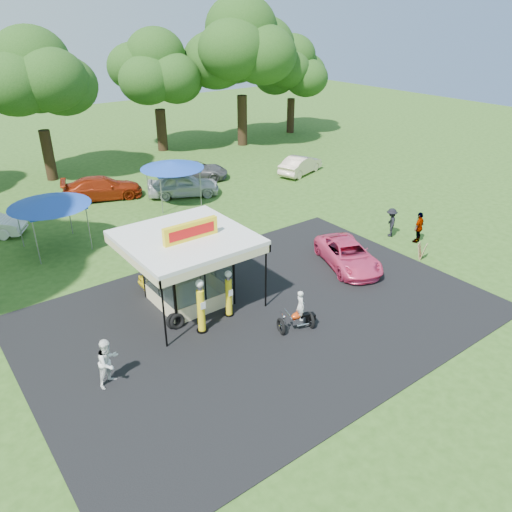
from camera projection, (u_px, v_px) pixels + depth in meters
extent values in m
plane|color=#2E5019|center=(291.00, 336.00, 21.05)|extent=(120.00, 120.00, 0.00)
cube|color=black|center=(262.00, 314.00, 22.47)|extent=(20.00, 14.00, 0.04)
cube|color=white|center=(190.00, 300.00, 23.53)|extent=(3.00, 3.00, 0.06)
cube|color=white|center=(185.00, 237.00, 22.08)|extent=(5.40, 5.40, 0.18)
cube|color=yellow|center=(191.00, 231.00, 21.50)|extent=(2.60, 0.25, 0.80)
cube|color=red|center=(192.00, 232.00, 21.41)|extent=(2.21, 0.02, 0.45)
cylinder|color=black|center=(164.00, 314.00, 19.64)|extent=(0.08, 0.08, 3.20)
cylinder|color=black|center=(266.00, 276.00, 22.38)|extent=(0.08, 0.08, 3.20)
cylinder|color=black|center=(202.00, 331.00, 21.29)|extent=(0.47, 0.47, 0.11)
cylinder|color=yellow|center=(201.00, 310.00, 20.84)|extent=(0.32, 0.32, 1.93)
cylinder|color=silver|center=(200.00, 288.00, 20.36)|extent=(0.21, 0.21, 0.21)
sphere|color=white|center=(200.00, 284.00, 20.26)|extent=(0.34, 0.34, 0.34)
cube|color=white|center=(203.00, 306.00, 20.55)|extent=(0.24, 0.02, 0.32)
cylinder|color=black|center=(229.00, 314.00, 22.42)|extent=(0.42, 0.42, 0.10)
cylinder|color=yellow|center=(229.00, 297.00, 22.01)|extent=(0.29, 0.29, 1.73)
cylinder|color=silver|center=(228.00, 278.00, 21.58)|extent=(0.19, 0.19, 0.19)
sphere|color=white|center=(228.00, 274.00, 21.49)|extent=(0.31, 0.31, 0.31)
cube|color=white|center=(231.00, 293.00, 21.76)|extent=(0.21, 0.02, 0.29)
torus|color=black|center=(281.00, 327.00, 21.10)|extent=(0.36, 0.78, 0.77)
torus|color=black|center=(310.00, 320.00, 21.53)|extent=(0.36, 0.78, 0.77)
cube|color=silver|center=(297.00, 320.00, 21.27)|extent=(0.55, 0.39, 0.27)
ellipsoid|color=#E34110|center=(297.00, 315.00, 21.15)|extent=(0.58, 0.33, 0.27)
cube|color=black|center=(304.00, 315.00, 21.28)|extent=(0.55, 0.37, 0.09)
cube|color=black|center=(311.00, 316.00, 21.46)|extent=(0.39, 0.39, 0.26)
cylinder|color=silver|center=(284.00, 320.00, 21.00)|extent=(0.40, 0.17, 0.81)
cylinder|color=silver|center=(287.00, 313.00, 20.90)|extent=(0.20, 0.54, 0.05)
sphere|color=silver|center=(284.00, 317.00, 20.93)|extent=(0.15, 0.15, 0.15)
imported|color=white|center=(300.00, 305.00, 20.98)|extent=(0.46, 0.57, 1.37)
torus|color=black|center=(177.00, 321.00, 21.38)|extent=(0.72, 0.34, 0.72)
torus|color=black|center=(173.00, 321.00, 21.41)|extent=(0.74, 0.43, 0.72)
cube|color=#593819|center=(423.00, 252.00, 27.24)|extent=(0.55, 0.40, 0.89)
cube|color=#593819|center=(420.00, 250.00, 27.39)|extent=(0.55, 0.40, 0.89)
imported|color=yellow|center=(167.00, 274.00, 24.91)|extent=(2.82, 1.13, 0.96)
imported|color=#EE4074|center=(348.00, 255.00, 26.40)|extent=(3.84, 5.31, 1.34)
imported|color=white|center=(108.00, 362.00, 17.97)|extent=(1.15, 1.05, 1.92)
imported|color=black|center=(391.00, 222.00, 29.86)|extent=(1.27, 1.26, 1.76)
imported|color=gray|center=(419.00, 227.00, 29.05)|extent=(1.17, 0.70, 1.87)
imported|color=maroon|center=(102.00, 188.00, 35.80)|extent=(5.96, 3.86, 1.60)
imported|color=silver|center=(183.00, 184.00, 36.31)|extent=(5.50, 4.07, 1.74)
imported|color=#565558|center=(196.00, 171.00, 39.93)|extent=(5.52, 4.73, 1.41)
imported|color=beige|center=(300.00, 165.00, 41.20)|extent=(4.86, 2.94, 1.51)
cylinder|color=gray|center=(20.00, 226.00, 28.45)|extent=(0.06, 0.06, 2.48)
cylinder|color=gray|center=(71.00, 215.00, 30.01)|extent=(0.06, 0.06, 2.48)
cylinder|color=gray|center=(35.00, 243.00, 26.38)|extent=(0.06, 0.06, 2.48)
cylinder|color=gray|center=(88.00, 230.00, 27.94)|extent=(0.06, 0.06, 2.48)
cube|color=#1A42AE|center=(50.00, 206.00, 27.61)|extent=(3.10, 3.10, 0.12)
cone|color=#1A42AE|center=(49.00, 201.00, 27.47)|extent=(4.46, 4.46, 0.52)
cylinder|color=gray|center=(146.00, 185.00, 35.05)|extent=(0.06, 0.06, 2.42)
cylinder|color=gray|center=(181.00, 178.00, 36.57)|extent=(0.06, 0.06, 2.42)
cylinder|color=gray|center=(165.00, 196.00, 33.03)|extent=(0.06, 0.06, 2.42)
cylinder|color=gray|center=(202.00, 188.00, 34.55)|extent=(0.06, 0.06, 2.42)
cube|color=#1A42AE|center=(172.00, 169.00, 34.23)|extent=(3.03, 3.03, 0.12)
cone|color=#1A42AE|center=(172.00, 164.00, 34.09)|extent=(4.36, 4.36, 0.50)
cylinder|color=black|center=(48.00, 155.00, 39.30)|extent=(0.85, 0.85, 3.95)
ellipsoid|color=#1B4213|center=(36.00, 87.00, 37.01)|extent=(9.47, 9.47, 8.12)
cylinder|color=black|center=(162.00, 130.00, 47.57)|extent=(0.97, 0.97, 3.87)
ellipsoid|color=#1B4213|center=(157.00, 75.00, 45.37)|extent=(9.02, 9.02, 7.73)
cylinder|color=black|center=(242.00, 121.00, 49.25)|extent=(0.96, 0.96, 4.81)
ellipsoid|color=#1B4213|center=(241.00, 54.00, 46.50)|extent=(11.23, 11.23, 9.63)
cylinder|color=black|center=(291.00, 116.00, 54.52)|extent=(0.82, 0.82, 3.63)
ellipsoid|color=#1B4213|center=(292.00, 72.00, 52.49)|extent=(8.19, 8.19, 7.02)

